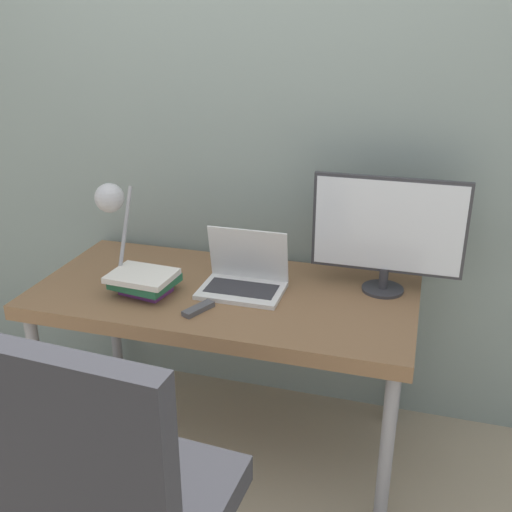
{
  "coord_description": "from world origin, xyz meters",
  "views": [
    {
      "loc": [
        0.74,
        -1.69,
        1.77
      ],
      "look_at": [
        0.15,
        0.33,
        0.9
      ],
      "focal_mm": 42.0,
      "sensor_mm": 36.0,
      "label": 1
    }
  ],
  "objects_px": {
    "laptop": "(244,278)",
    "desk_lamp": "(116,215)",
    "book_stack": "(144,281)",
    "monitor": "(388,230)",
    "office_chair": "(116,494)"
  },
  "relations": [
    {
      "from": "monitor",
      "to": "office_chair",
      "type": "height_order",
      "value": "monitor"
    },
    {
      "from": "laptop",
      "to": "office_chair",
      "type": "relative_size",
      "value": 0.3
    },
    {
      "from": "laptop",
      "to": "desk_lamp",
      "type": "height_order",
      "value": "desk_lamp"
    },
    {
      "from": "monitor",
      "to": "book_stack",
      "type": "xyz_separation_m",
      "value": [
        -0.91,
        -0.29,
        -0.21
      ]
    },
    {
      "from": "desk_lamp",
      "to": "office_chair",
      "type": "height_order",
      "value": "desk_lamp"
    },
    {
      "from": "monitor",
      "to": "book_stack",
      "type": "relative_size",
      "value": 2.25
    },
    {
      "from": "desk_lamp",
      "to": "book_stack",
      "type": "bearing_deg",
      "value": -18.7
    },
    {
      "from": "monitor",
      "to": "book_stack",
      "type": "height_order",
      "value": "monitor"
    },
    {
      "from": "laptop",
      "to": "book_stack",
      "type": "relative_size",
      "value": 1.26
    },
    {
      "from": "laptop",
      "to": "monitor",
      "type": "xyz_separation_m",
      "value": [
        0.54,
        0.15,
        0.21
      ]
    },
    {
      "from": "book_stack",
      "to": "desk_lamp",
      "type": "bearing_deg",
      "value": 161.3
    },
    {
      "from": "desk_lamp",
      "to": "office_chair",
      "type": "bearing_deg",
      "value": -63.53
    },
    {
      "from": "laptop",
      "to": "office_chair",
      "type": "distance_m",
      "value": 1.05
    },
    {
      "from": "book_stack",
      "to": "office_chair",
      "type": "bearing_deg",
      "value": -68.95
    },
    {
      "from": "office_chair",
      "to": "laptop",
      "type": "bearing_deg",
      "value": 88.64
    }
  ]
}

